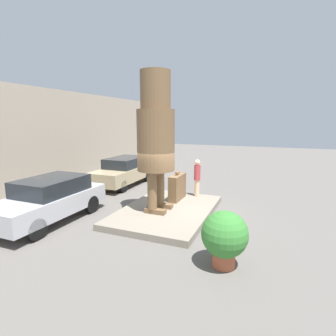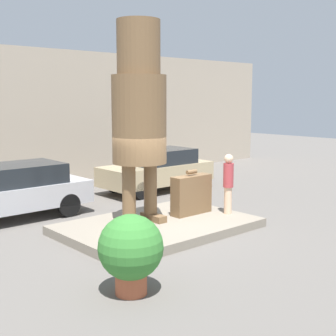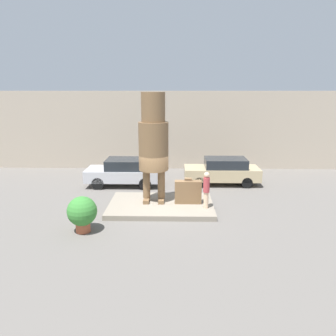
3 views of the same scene
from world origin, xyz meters
name	(u,v)px [view 2 (image 2 of 3)]	position (x,y,z in m)	size (l,w,h in m)	color
ground_plane	(158,230)	(0.00, 0.00, 0.00)	(60.00, 60.00, 0.00)	#605B56
pedestal	(158,226)	(0.00, 0.00, 0.12)	(4.95, 3.35, 0.23)	gray
building_backdrop	(19,118)	(0.00, 8.35, 2.72)	(28.00, 0.60, 5.44)	tan
statue_figure	(139,107)	(-0.35, 0.31, 3.27)	(1.41, 1.41, 5.19)	brown
giant_suitcase	(191,195)	(1.29, 0.05, 0.79)	(1.27, 0.38, 1.26)	brown
tourist	(228,181)	(2.09, -0.62, 1.16)	(0.29, 0.29, 1.70)	beige
parked_car_silver	(14,190)	(-2.30, 3.73, 0.85)	(4.32, 1.90, 1.59)	#B7B7BC
parked_car_tan	(158,169)	(3.50, 4.13, 0.82)	(4.40, 1.78, 1.57)	tan
planter_pot	(131,250)	(-3.00, -2.78, 0.82)	(1.18, 1.18, 1.46)	#AD5638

